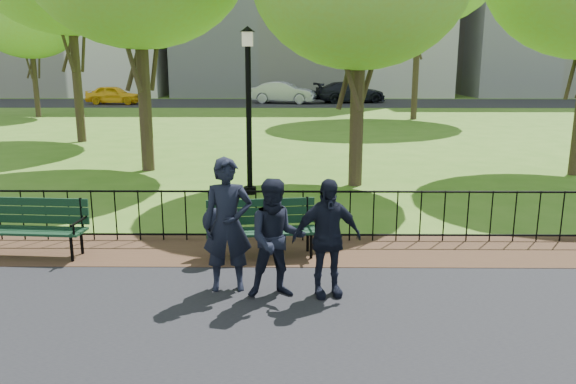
{
  "coord_description": "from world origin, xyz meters",
  "views": [
    {
      "loc": [
        0.43,
        -7.21,
        3.02
      ],
      "look_at": [
        0.35,
        1.5,
        0.99
      ],
      "focal_mm": 35.0,
      "sensor_mm": 36.0,
      "label": 1
    }
  ],
  "objects_px": {
    "park_bench_left_a": "(32,221)",
    "person_right": "(327,238)",
    "lamppost": "(249,105)",
    "sedan_silver": "(284,93)",
    "person_left": "(228,225)",
    "taxi": "(114,95)",
    "sedan_dark": "(350,92)",
    "tree_far_w": "(28,12)",
    "park_bench_main": "(244,222)",
    "person_mid": "(276,239)"
  },
  "relations": [
    {
      "from": "tree_far_w",
      "to": "taxi",
      "type": "distance_m",
      "value": 10.84
    },
    {
      "from": "lamppost",
      "to": "person_mid",
      "type": "bearing_deg",
      "value": -82.34
    },
    {
      "from": "park_bench_left_a",
      "to": "person_left",
      "type": "bearing_deg",
      "value": -18.31
    },
    {
      "from": "park_bench_main",
      "to": "sedan_silver",
      "type": "bearing_deg",
      "value": 82.27
    },
    {
      "from": "park_bench_left_a",
      "to": "sedan_dark",
      "type": "distance_m",
      "value": 35.05
    },
    {
      "from": "tree_far_w",
      "to": "sedan_dark",
      "type": "distance_m",
      "value": 22.15
    },
    {
      "from": "park_bench_left_a",
      "to": "person_right",
      "type": "bearing_deg",
      "value": -14.39
    },
    {
      "from": "park_bench_left_a",
      "to": "person_mid",
      "type": "relative_size",
      "value": 1.13
    },
    {
      "from": "sedan_dark",
      "to": "person_right",
      "type": "bearing_deg",
      "value": 160.45
    },
    {
      "from": "person_left",
      "to": "taxi",
      "type": "distance_m",
      "value": 35.83
    },
    {
      "from": "lamppost",
      "to": "person_left",
      "type": "distance_m",
      "value": 5.78
    },
    {
      "from": "sedan_dark",
      "to": "person_left",
      "type": "bearing_deg",
      "value": 158.35
    },
    {
      "from": "sedan_silver",
      "to": "taxi",
      "type": "bearing_deg",
      "value": 108.81
    },
    {
      "from": "lamppost",
      "to": "person_right",
      "type": "distance_m",
      "value": 6.15
    },
    {
      "from": "person_right",
      "to": "sedan_silver",
      "type": "relative_size",
      "value": 0.33
    },
    {
      "from": "tree_far_w",
      "to": "person_left",
      "type": "height_order",
      "value": "tree_far_w"
    },
    {
      "from": "park_bench_main",
      "to": "lamppost",
      "type": "relative_size",
      "value": 0.48
    },
    {
      "from": "park_bench_left_a",
      "to": "tree_far_w",
      "type": "distance_m",
      "value": 25.43
    },
    {
      "from": "person_left",
      "to": "sedan_dark",
      "type": "relative_size",
      "value": 0.34
    },
    {
      "from": "person_right",
      "to": "park_bench_left_a",
      "type": "bearing_deg",
      "value": 148.65
    },
    {
      "from": "tree_far_w",
      "to": "person_left",
      "type": "relative_size",
      "value": 4.49
    },
    {
      "from": "park_bench_main",
      "to": "tree_far_w",
      "type": "bearing_deg",
      "value": 112.81
    },
    {
      "from": "park_bench_main",
      "to": "taxi",
      "type": "bearing_deg",
      "value": 102.98
    },
    {
      "from": "park_bench_left_a",
      "to": "tree_far_w",
      "type": "height_order",
      "value": "tree_far_w"
    },
    {
      "from": "person_left",
      "to": "taxi",
      "type": "height_order",
      "value": "person_left"
    },
    {
      "from": "taxi",
      "to": "person_left",
      "type": "bearing_deg",
      "value": -156.32
    },
    {
      "from": "park_bench_main",
      "to": "sedan_dark",
      "type": "height_order",
      "value": "sedan_dark"
    },
    {
      "from": "person_left",
      "to": "person_mid",
      "type": "bearing_deg",
      "value": -24.72
    },
    {
      "from": "person_left",
      "to": "sedan_silver",
      "type": "relative_size",
      "value": 0.38
    },
    {
      "from": "tree_far_w",
      "to": "taxi",
      "type": "xyz_separation_m",
      "value": [
        1.25,
        9.57,
        -4.93
      ]
    },
    {
      "from": "tree_far_w",
      "to": "person_mid",
      "type": "height_order",
      "value": "tree_far_w"
    },
    {
      "from": "park_bench_main",
      "to": "lamppost",
      "type": "bearing_deg",
      "value": 85.57
    },
    {
      "from": "tree_far_w",
      "to": "person_mid",
      "type": "bearing_deg",
      "value": -60.18
    },
    {
      "from": "park_bench_main",
      "to": "person_right",
      "type": "height_order",
      "value": "person_right"
    },
    {
      "from": "lamppost",
      "to": "taxi",
      "type": "height_order",
      "value": "lamppost"
    },
    {
      "from": "lamppost",
      "to": "person_right",
      "type": "height_order",
      "value": "lamppost"
    },
    {
      "from": "park_bench_main",
      "to": "tree_far_w",
      "type": "relative_size",
      "value": 0.22
    },
    {
      "from": "park_bench_main",
      "to": "person_right",
      "type": "bearing_deg",
      "value": -57.64
    },
    {
      "from": "park_bench_main",
      "to": "person_mid",
      "type": "height_order",
      "value": "person_mid"
    },
    {
      "from": "tree_far_w",
      "to": "sedan_silver",
      "type": "distance_m",
      "value": 17.81
    },
    {
      "from": "sedan_dark",
      "to": "taxi",
      "type": "bearing_deg",
      "value": 82.09
    },
    {
      "from": "park_bench_left_a",
      "to": "person_right",
      "type": "xyz_separation_m",
      "value": [
        4.56,
        -1.54,
        0.23
      ]
    },
    {
      "from": "lamppost",
      "to": "sedan_silver",
      "type": "height_order",
      "value": "lamppost"
    },
    {
      "from": "person_mid",
      "to": "sedan_dark",
      "type": "height_order",
      "value": "person_mid"
    },
    {
      "from": "park_bench_left_a",
      "to": "person_right",
      "type": "distance_m",
      "value": 4.82
    },
    {
      "from": "park_bench_left_a",
      "to": "taxi",
      "type": "relative_size",
      "value": 0.45
    },
    {
      "from": "person_right",
      "to": "park_bench_main",
      "type": "bearing_deg",
      "value": 117.27
    },
    {
      "from": "park_bench_left_a",
      "to": "lamppost",
      "type": "bearing_deg",
      "value": 58.35
    },
    {
      "from": "lamppost",
      "to": "person_right",
      "type": "relative_size",
      "value": 2.41
    },
    {
      "from": "park_bench_main",
      "to": "sedan_silver",
      "type": "height_order",
      "value": "sedan_silver"
    }
  ]
}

